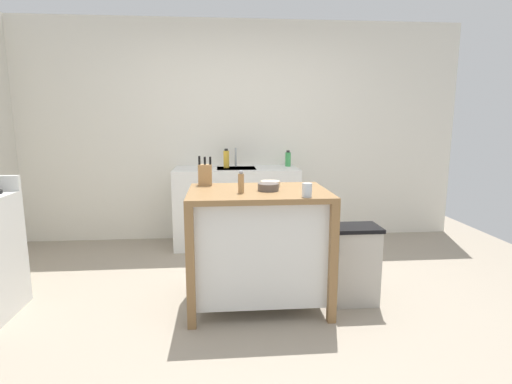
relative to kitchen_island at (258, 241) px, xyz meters
The scene contains 13 objects.
ground_plane 0.54m from the kitchen_island, 100.76° to the right, with size 6.32×6.32×0.00m, color gray.
wall_back 2.09m from the kitchen_island, 90.87° to the left, with size 5.32×0.10×2.60m, color silver.
kitchen_island is the anchor object (origin of this frame).
knife_block 0.70m from the kitchen_island, 146.00° to the left, with size 0.11×0.09×0.24m.
bowl_ceramic_wide 0.44m from the kitchen_island, 19.15° to the right, with size 0.16×0.16×0.05m.
bowl_stoneware_deep 0.47m from the kitchen_island, 53.26° to the left, with size 0.16×0.16×0.05m.
drinking_cup 0.63m from the kitchen_island, 44.39° to the right, with size 0.07×0.07×0.10m.
pepper_grinder 0.51m from the kitchen_island, 143.10° to the right, with size 0.04×0.04×0.17m.
trash_bin 0.80m from the kitchen_island, ahead, with size 0.36×0.28×0.63m.
sink_counter 1.59m from the kitchen_island, 93.90° to the left, with size 1.41×0.60×0.90m.
sink_faucet 1.80m from the kitchen_island, 93.58° to the left, with size 0.02×0.02×0.22m.
bottle_hand_soap 1.70m from the kitchen_island, 97.75° to the left, with size 0.07×0.07×0.22m.
bottle_spray_cleaner 1.84m from the kitchen_island, 73.27° to the left, with size 0.07×0.07×0.19m.
Camera 1 is at (-0.25, -2.85, 1.45)m, focal length 28.23 mm.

